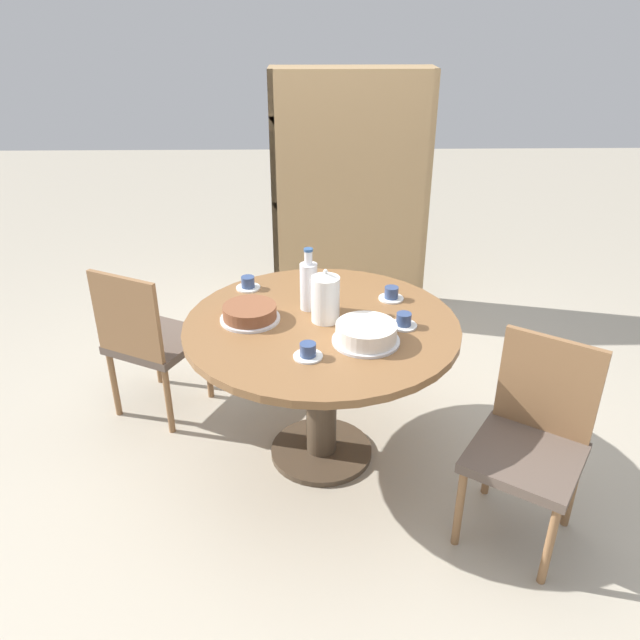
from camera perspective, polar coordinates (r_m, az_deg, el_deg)
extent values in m
plane|color=#B2A893|center=(3.21, 0.12, -12.04)|extent=(14.00, 14.00, 0.00)
cylinder|color=#473828|center=(3.20, 0.12, -11.83)|extent=(0.51, 0.51, 0.03)
cylinder|color=#473828|center=(2.99, 0.13, -6.58)|extent=(0.15, 0.15, 0.68)
cylinder|color=brown|center=(2.81, 0.14, -0.53)|extent=(1.24, 1.24, 0.04)
cylinder|color=olive|center=(3.56, -10.15, -4.28)|extent=(0.03, 0.03, 0.39)
cylinder|color=olive|center=(3.76, -14.67, -2.96)|extent=(0.03, 0.03, 0.39)
cylinder|color=olive|center=(3.33, -13.68, -7.18)|extent=(0.03, 0.03, 0.39)
cylinder|color=olive|center=(3.54, -18.29, -5.58)|extent=(0.03, 0.03, 0.39)
cube|color=brown|center=(3.43, -14.62, -1.88)|extent=(0.56, 0.56, 0.04)
cube|color=olive|center=(3.20, -17.30, 0.27)|extent=(0.37, 0.20, 0.43)
cylinder|color=olive|center=(2.71, 12.62, -16.41)|extent=(0.03, 0.03, 0.39)
cylinder|color=olive|center=(2.66, 20.21, -18.79)|extent=(0.03, 0.03, 0.39)
cylinder|color=olive|center=(2.97, 15.25, -12.16)|extent=(0.03, 0.03, 0.39)
cylinder|color=olive|center=(2.93, 22.07, -14.18)|extent=(0.03, 0.03, 0.39)
cube|color=brown|center=(2.67, 18.21, -11.86)|extent=(0.58, 0.58, 0.04)
cube|color=olive|center=(2.70, 20.15, -5.59)|extent=(0.34, 0.25, 0.43)
cube|color=tan|center=(4.42, 9.46, 11.14)|extent=(0.04, 0.28, 1.65)
cube|color=tan|center=(4.35, -4.12, 11.18)|extent=(0.04, 0.28, 1.65)
cube|color=tan|center=(4.23, 2.83, 10.74)|extent=(1.06, 0.02, 1.65)
cube|color=tan|center=(4.64, 2.50, 1.62)|extent=(0.98, 0.27, 0.04)
cube|color=tan|center=(4.49, 2.61, 6.16)|extent=(0.98, 0.27, 0.04)
cube|color=tan|center=(4.35, 2.72, 11.24)|extent=(0.98, 0.27, 0.04)
cube|color=tan|center=(4.26, 2.85, 16.58)|extent=(0.98, 0.27, 0.04)
cube|color=tan|center=(4.20, 2.98, 21.89)|extent=(0.98, 0.27, 0.04)
cube|color=gold|center=(4.59, 5.99, 3.35)|extent=(0.43, 0.21, 0.28)
cube|color=beige|center=(4.55, -0.91, 3.51)|extent=(0.43, 0.21, 0.32)
cube|color=orange|center=(4.44, 6.74, 8.29)|extent=(0.36, 0.21, 0.33)
cube|color=gold|center=(4.41, -1.44, 7.95)|extent=(0.36, 0.21, 0.27)
cube|color=#234793|center=(4.32, 6.36, 13.10)|extent=(0.46, 0.21, 0.27)
cube|color=beige|center=(4.29, -0.83, 13.22)|extent=(0.46, 0.21, 0.28)
cube|color=#28703D|center=(4.24, 7.15, 18.78)|extent=(0.39, 0.21, 0.31)
cube|color=black|center=(4.20, -1.35, 18.88)|extent=(0.39, 0.21, 0.31)
cylinder|color=white|center=(2.77, 0.50, 1.92)|extent=(0.13, 0.13, 0.21)
cone|color=white|center=(2.72, 0.51, 4.10)|extent=(0.11, 0.11, 0.02)
sphere|color=white|center=(2.71, 0.51, 4.48)|extent=(0.02, 0.02, 0.02)
cylinder|color=silver|center=(2.87, -1.04, 3.07)|extent=(0.08, 0.08, 0.22)
cylinder|color=silver|center=(2.82, -1.07, 5.72)|extent=(0.04, 0.04, 0.06)
cylinder|color=#2D5184|center=(2.80, -1.07, 6.43)|extent=(0.04, 0.04, 0.01)
cylinder|color=silver|center=(2.64, 4.21, -1.89)|extent=(0.29, 0.29, 0.01)
cylinder|color=silver|center=(2.62, 4.24, -1.09)|extent=(0.26, 0.26, 0.07)
cylinder|color=silver|center=(2.83, -6.40, 0.13)|extent=(0.27, 0.27, 0.01)
cylinder|color=brown|center=(2.82, -6.44, 0.77)|extent=(0.24, 0.24, 0.06)
cylinder|color=silver|center=(2.79, 7.63, -0.49)|extent=(0.12, 0.12, 0.01)
cylinder|color=#334775|center=(2.77, 7.67, 0.09)|extent=(0.07, 0.07, 0.06)
cylinder|color=silver|center=(3.14, -6.58, 2.95)|extent=(0.12, 0.12, 0.01)
cylinder|color=#334775|center=(3.13, -6.61, 3.48)|extent=(0.07, 0.07, 0.06)
cylinder|color=silver|center=(3.03, 6.52, 1.98)|extent=(0.12, 0.12, 0.01)
cylinder|color=#334775|center=(3.02, 6.55, 2.52)|extent=(0.07, 0.07, 0.06)
cylinder|color=silver|center=(2.53, -1.10, -3.33)|extent=(0.12, 0.12, 0.01)
cylinder|color=#334775|center=(2.51, -1.11, -2.72)|extent=(0.07, 0.07, 0.06)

